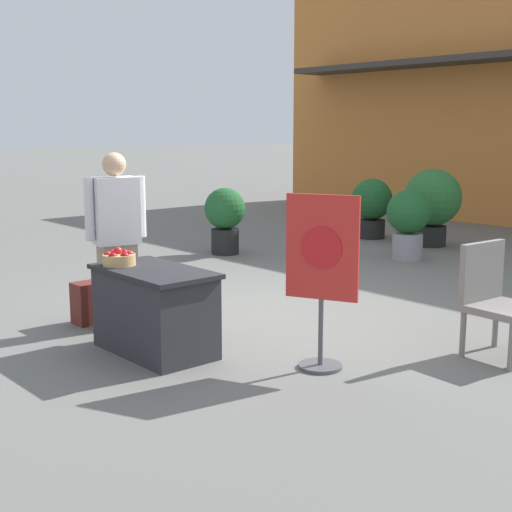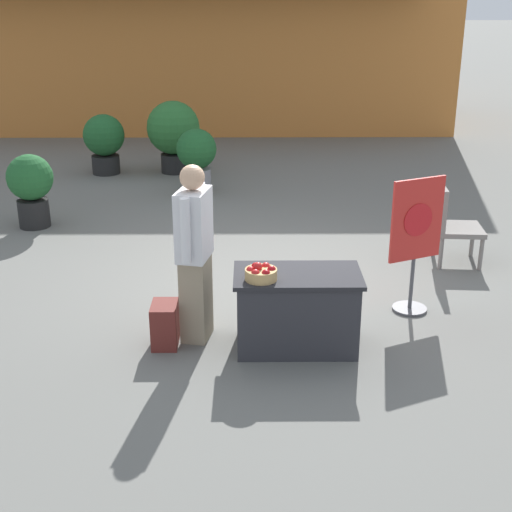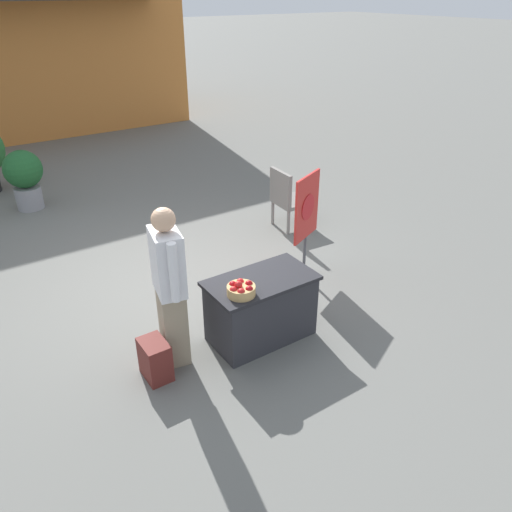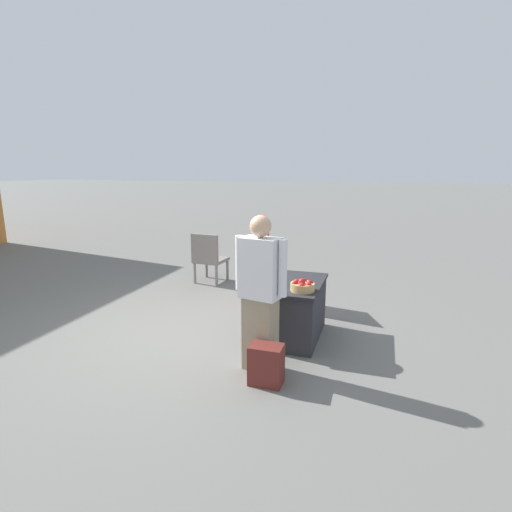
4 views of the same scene
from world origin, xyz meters
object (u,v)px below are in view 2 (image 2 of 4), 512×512
object	(u,v)px
patio_chair	(451,221)
person_visitor	(195,253)
poster_board	(415,239)
display_table	(297,310)
potted_plant_far_left	(31,185)
backpack	(165,325)
potted_plant_near_right	(197,156)
potted_plant_near_left	(173,131)
apple_basket	(261,273)
potted_plant_far_right	(104,140)

from	to	relation	value
patio_chair	person_visitor	bearing A→B (deg)	-142.40
poster_board	display_table	bearing A→B (deg)	-82.12
potted_plant_far_left	display_table	bearing A→B (deg)	-45.81
backpack	poster_board	world-z (taller)	poster_board
display_table	poster_board	size ratio (longest dim) A/B	0.82
potted_plant_far_left	potted_plant_near_right	distance (m)	2.79
display_table	person_visitor	xyz separation A→B (m)	(-0.95, 0.20, 0.50)
backpack	potted_plant_near_right	world-z (taller)	potted_plant_near_right
potted_plant_far_left	potted_plant_near_right	xyz separation A→B (m)	(2.17, 1.74, 0.00)
potted_plant_near_left	potted_plant_far_left	distance (m)	3.49
potted_plant_far_left	potted_plant_near_right	world-z (taller)	potted_plant_near_right
poster_board	potted_plant_near_right	bearing A→B (deg)	-175.10
apple_basket	potted_plant_near_right	xyz separation A→B (m)	(-0.96, 5.45, -0.21)
potted_plant_near_left	potted_plant_far_left	xyz separation A→B (m)	(-1.67, -3.06, -0.15)
potted_plant_far_right	potted_plant_near_left	world-z (taller)	potted_plant_near_left
backpack	poster_board	size ratio (longest dim) A/B	0.29
display_table	potted_plant_far_right	xyz separation A→B (m)	(-3.02, 6.55, 0.23)
apple_basket	poster_board	size ratio (longest dim) A/B	0.20
backpack	potted_plant_near_right	distance (m)	5.28
backpack	poster_board	bearing A→B (deg)	16.59
potted_plant_near_left	potted_plant_far_right	bearing A→B (deg)	-176.63
poster_board	potted_plant_near_left	size ratio (longest dim) A/B	1.11
person_visitor	apple_basket	bearing A→B (deg)	-17.12
apple_basket	backpack	bearing A→B (deg)	168.49
poster_board	potted_plant_far_left	world-z (taller)	poster_board
potted_plant_near_right	potted_plant_far_left	bearing A→B (deg)	-141.27
display_table	potted_plant_far_left	world-z (taller)	potted_plant_far_left
apple_basket	poster_board	xyz separation A→B (m)	(1.58, 0.92, -0.02)
backpack	potted_plant_far_right	world-z (taller)	potted_plant_far_right
backpack	potted_plant_far_right	bearing A→B (deg)	105.33
patio_chair	potted_plant_near_left	xyz separation A→B (m)	(-3.78, 4.48, 0.22)
backpack	patio_chair	bearing A→B (deg)	33.06
person_visitor	potted_plant_near_right	world-z (taller)	person_visitor
potted_plant_far_right	potted_plant_near_right	world-z (taller)	potted_plant_far_right
poster_board	potted_plant_near_left	world-z (taller)	poster_board
apple_basket	potted_plant_far_left	world-z (taller)	potted_plant_far_left
display_table	potted_plant_near_right	bearing A→B (deg)	103.71
display_table	potted_plant_near_right	distance (m)	5.47
person_visitor	patio_chair	size ratio (longest dim) A/B	1.75
poster_board	potted_plant_far_left	bearing A→B (deg)	-144.96
person_visitor	potted_plant_near_right	bearing A→B (deg)	105.62
person_visitor	backpack	size ratio (longest dim) A/B	4.07
backpack	potted_plant_near_right	size ratio (longest dim) A/B	0.40
display_table	person_visitor	world-z (taller)	person_visitor
potted_plant_far_right	display_table	bearing A→B (deg)	-65.23
person_visitor	backpack	bearing A→B (deg)	-140.37
display_table	backpack	world-z (taller)	display_table
potted_plant_far_left	backpack	bearing A→B (deg)	-57.68
apple_basket	potted_plant_near_right	bearing A→B (deg)	99.96
poster_board	backpack	bearing A→B (deg)	-97.77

